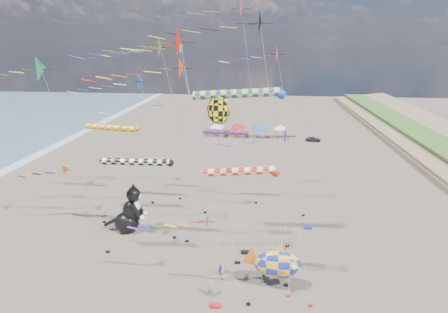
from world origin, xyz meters
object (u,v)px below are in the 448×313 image
person_adult (211,288)px  parked_car (313,139)px  child_blue (220,270)px  fish_inflatable (277,264)px  cat_inflatable (128,208)px  child_green (264,278)px

person_adult → parked_car: bearing=68.2°
child_blue → fish_inflatable: bearing=-79.0°
parked_car → child_blue: bearing=162.9°
fish_inflatable → person_adult: bearing=-164.1°
cat_inflatable → fish_inflatable: bearing=-29.0°
person_adult → fish_inflatable: bearing=10.9°
fish_inflatable → parked_car: 52.50m
child_green → parked_car: child_green is taller
cat_inflatable → person_adult: 15.31m
child_blue → parked_car: (15.50, 49.97, 0.04)m
cat_inflatable → parked_car: size_ratio=1.81×
cat_inflatable → child_blue: 13.87m
child_green → cat_inflatable: bearing=169.9°
person_adult → child_green: size_ratio=1.39×
child_blue → parked_car: size_ratio=0.31×
cat_inflatable → child_green: 17.88m
fish_inflatable → person_adult: size_ratio=3.43×
person_adult → parked_car: (15.97, 53.11, -0.26)m
fish_inflatable → child_green: (-1.13, 0.66, -2.05)m
child_green → parked_car: size_ratio=0.36×
person_adult → parked_car: size_ratio=0.50×
child_blue → parked_car: bearing=9.4°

